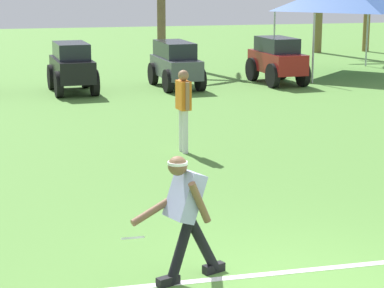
{
  "coord_description": "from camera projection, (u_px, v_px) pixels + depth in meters",
  "views": [
    {
      "loc": [
        -2.73,
        -6.72,
        3.32
      ],
      "look_at": [
        -0.27,
        3.49,
        0.9
      ],
      "focal_mm": 70.0,
      "sensor_mm": 36.0,
      "label": 1
    }
  ],
  "objects": [
    {
      "name": "parked_car_slot_b",
      "position": [
        72.0,
        66.0,
        21.01
      ],
      "size": [
        1.31,
        2.41,
        1.4
      ],
      "color": "black",
      "rests_on": "ground_plane"
    },
    {
      "name": "parked_car_slot_d",
      "position": [
        277.0,
        59.0,
        22.72
      ],
      "size": [
        1.34,
        2.42,
        1.4
      ],
      "color": "maroon",
      "rests_on": "ground_plane"
    },
    {
      "name": "teammate_near_sideline",
      "position": [
        183.0,
        103.0,
        13.92
      ],
      "size": [
        0.24,
        0.5,
        1.56
      ],
      "color": "silver",
      "rests_on": "ground_plane"
    },
    {
      "name": "frisbee_thrower",
      "position": [
        185.0,
        211.0,
        8.07
      ],
      "size": [
        1.11,
        0.5,
        1.43
      ],
      "color": "black",
      "rests_on": "ground_plane"
    },
    {
      "name": "frisbee_in_flight",
      "position": [
        133.0,
        238.0,
        7.98
      ],
      "size": [
        0.26,
        0.25,
        0.11
      ],
      "color": "white"
    },
    {
      "name": "field_line_paint",
      "position": [
        273.0,
        273.0,
        8.43
      ],
      "size": [
        25.75,
        0.29,
        0.01
      ],
      "primitive_type": "cube",
      "rotation": [
        0.0,
        0.0,
        0.01
      ],
      "color": "white",
      "rests_on": "ground_plane"
    },
    {
      "name": "parked_car_slot_c",
      "position": [
        176.0,
        63.0,
        21.93
      ],
      "size": [
        1.3,
        2.46,
        1.34
      ],
      "color": "#474C51",
      "rests_on": "ground_plane"
    }
  ]
}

